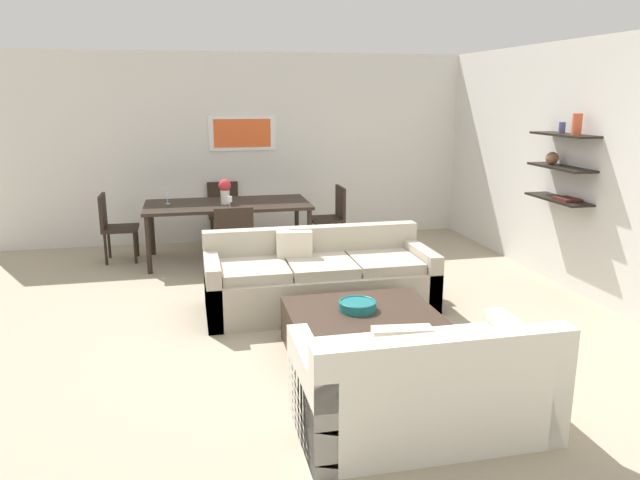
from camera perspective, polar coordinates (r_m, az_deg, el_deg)
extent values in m
plane|color=tan|center=(5.83, -0.69, -7.70)|extent=(18.00, 18.00, 0.00)
cube|color=silver|center=(8.98, -3.48, 8.76)|extent=(8.40, 0.06, 2.70)
cube|color=white|center=(8.85, -7.40, 10.04)|extent=(0.96, 0.02, 0.50)
cube|color=#E55926|center=(8.83, -7.39, 10.04)|extent=(0.82, 0.01, 0.40)
cube|color=silver|center=(7.25, 22.52, 6.54)|extent=(0.06, 8.20, 2.70)
cube|color=black|center=(7.03, 22.19, 9.25)|extent=(0.28, 0.90, 0.02)
cube|color=black|center=(7.06, 21.94, 6.42)|extent=(0.28, 0.90, 0.02)
cube|color=black|center=(7.10, 21.68, 3.62)|extent=(0.28, 0.90, 0.02)
cylinder|color=#D85933|center=(6.86, 23.24, 10.09)|extent=(0.10, 0.10, 0.22)
sphere|color=olive|center=(7.20, 21.19, 7.27)|extent=(0.14, 0.14, 0.14)
cylinder|color=#4C518C|center=(7.06, 22.02, 9.87)|extent=(0.07, 0.07, 0.12)
cube|color=#4C1E19|center=(6.98, 22.38, 3.62)|extent=(0.20, 0.28, 0.03)
cube|color=#B2A893|center=(6.06, -0.02, -4.74)|extent=(2.26, 0.90, 0.42)
cube|color=#B2A893|center=(6.29, -0.75, -0.32)|extent=(2.26, 0.16, 0.36)
cube|color=#B2A893|center=(5.90, -10.17, -4.54)|extent=(0.14, 0.90, 0.60)
cube|color=#B2A893|center=(6.33, 9.41, -3.24)|extent=(0.14, 0.90, 0.60)
cube|color=#B2A893|center=(5.84, -6.29, -2.86)|extent=(0.64, 0.70, 0.10)
cube|color=#B2A893|center=(5.94, 0.06, -2.48)|extent=(0.64, 0.70, 0.10)
cube|color=#B2A893|center=(6.11, 6.12, -2.09)|extent=(0.64, 0.70, 0.10)
cube|color=beige|center=(6.08, -2.46, -0.83)|extent=(0.37, 0.16, 0.36)
cube|color=silver|center=(4.10, 9.47, -14.42)|extent=(1.61, 0.90, 0.42)
cube|color=silver|center=(3.62, 11.92, -11.59)|extent=(1.61, 0.16, 0.36)
cube|color=silver|center=(4.37, 18.68, -11.83)|extent=(0.14, 0.90, 0.60)
cube|color=silver|center=(3.87, -0.95, -14.55)|extent=(0.14, 0.90, 0.60)
cube|color=silver|center=(4.14, 13.73, -10.31)|extent=(0.64, 0.70, 0.10)
cube|color=silver|center=(3.91, 4.80, -11.43)|extent=(0.64, 0.70, 0.10)
cube|color=beige|center=(3.70, 7.75, -10.86)|extent=(0.37, 0.16, 0.36)
cube|color=#38281E|center=(5.08, 4.01, -8.75)|extent=(1.22, 1.01, 0.38)
cylinder|color=#19666B|center=(5.02, 3.58, -6.29)|extent=(0.31, 0.31, 0.07)
torus|color=#19666B|center=(5.00, 3.59, -5.91)|extent=(0.32, 0.32, 0.02)
cube|color=black|center=(7.86, -8.78, 3.34)|extent=(2.10, 1.03, 0.04)
cylinder|color=black|center=(7.50, -16.00, -0.49)|extent=(0.06, 0.06, 0.71)
cylinder|color=black|center=(7.62, -1.01, 0.29)|extent=(0.06, 0.06, 0.71)
cylinder|color=black|center=(8.38, -15.67, 1.01)|extent=(0.06, 0.06, 0.71)
cylinder|color=black|center=(8.49, -2.23, 1.69)|extent=(0.06, 0.06, 0.71)
cube|color=black|center=(7.11, -8.23, -0.23)|extent=(0.44, 0.44, 0.04)
cube|color=black|center=(6.86, -8.17, 1.28)|extent=(0.44, 0.04, 0.43)
cylinder|color=black|center=(7.35, -6.88, -1.52)|extent=(0.04, 0.04, 0.41)
cylinder|color=black|center=(7.33, -9.69, -1.67)|extent=(0.04, 0.04, 0.41)
cylinder|color=black|center=(7.01, -6.59, -2.29)|extent=(0.04, 0.04, 0.41)
cylinder|color=black|center=(6.98, -9.53, -2.45)|extent=(0.04, 0.04, 0.41)
cube|color=black|center=(8.18, -18.43, 1.05)|extent=(0.44, 0.44, 0.04)
cube|color=black|center=(8.16, -19.95, 2.58)|extent=(0.04, 0.44, 0.43)
cylinder|color=black|center=(8.04, -17.16, -0.73)|extent=(0.04, 0.04, 0.41)
cylinder|color=black|center=(8.38, -16.98, -0.12)|extent=(0.04, 0.04, 0.41)
cylinder|color=black|center=(8.08, -19.70, -0.85)|extent=(0.04, 0.04, 0.41)
cylinder|color=black|center=(8.42, -19.41, -0.25)|extent=(0.04, 0.04, 0.41)
cube|color=black|center=(8.73, -9.09, 2.36)|extent=(0.44, 0.44, 0.04)
cube|color=black|center=(8.89, -9.23, 4.10)|extent=(0.44, 0.04, 0.43)
cylinder|color=black|center=(8.60, -10.15, 0.60)|extent=(0.04, 0.04, 0.41)
cylinder|color=black|center=(8.62, -7.76, 0.72)|extent=(0.04, 0.04, 0.41)
cylinder|color=black|center=(8.95, -10.26, 1.12)|extent=(0.04, 0.04, 0.41)
cylinder|color=black|center=(8.97, -7.96, 1.23)|extent=(0.04, 0.04, 0.41)
cube|color=black|center=(8.34, 0.61, 2.00)|extent=(0.44, 0.44, 0.04)
cube|color=black|center=(8.34, 1.96, 3.64)|extent=(0.04, 0.44, 0.43)
cylinder|color=black|center=(8.52, -0.84, 0.70)|extent=(0.04, 0.04, 0.41)
cylinder|color=black|center=(8.18, -0.33, 0.14)|extent=(0.04, 0.04, 0.41)
cylinder|color=black|center=(8.60, 1.51, 0.82)|extent=(0.04, 0.04, 0.41)
cylinder|color=black|center=(8.26, 2.11, 0.27)|extent=(0.04, 0.04, 0.41)
cylinder|color=silver|center=(7.97, -14.27, 3.38)|extent=(0.06, 0.06, 0.01)
cylinder|color=silver|center=(7.96, -14.29, 3.70)|extent=(0.01, 0.01, 0.08)
cylinder|color=silver|center=(7.95, -14.32, 4.26)|extent=(0.06, 0.06, 0.07)
cylinder|color=silver|center=(8.30, -9.00, 4.04)|extent=(0.06, 0.06, 0.01)
cylinder|color=silver|center=(8.29, -9.01, 4.33)|extent=(0.01, 0.01, 0.08)
cylinder|color=silver|center=(8.28, -9.04, 4.88)|extent=(0.07, 0.07, 0.08)
cylinder|color=silver|center=(7.41, -8.55, 2.89)|extent=(0.06, 0.06, 0.01)
cylinder|color=silver|center=(7.40, -8.56, 3.25)|extent=(0.01, 0.01, 0.09)
cylinder|color=silver|center=(7.39, -8.58, 3.86)|extent=(0.06, 0.06, 0.07)
cylinder|color=silver|center=(7.79, -9.00, 4.06)|extent=(0.12, 0.12, 0.18)
sphere|color=red|center=(7.77, -9.05, 5.14)|extent=(0.16, 0.16, 0.16)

